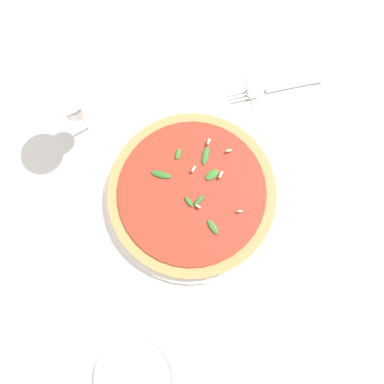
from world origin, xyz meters
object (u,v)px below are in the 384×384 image
object	(u,v)px
pizza_arugula_main	(192,193)
wine_glass	(71,103)
side_plate_white	(135,378)
fork	(278,88)

from	to	relation	value
pizza_arugula_main	wine_glass	xyz separation A→B (m)	(0.23, -0.14, 0.11)
wine_glass	side_plate_white	size ratio (longest dim) A/B	1.09
wine_glass	pizza_arugula_main	bearing A→B (deg)	148.28
fork	side_plate_white	distance (m)	0.66
pizza_arugula_main	side_plate_white	xyz separation A→B (m)	(0.09, 0.36, -0.01)
pizza_arugula_main	wine_glass	distance (m)	0.29
pizza_arugula_main	fork	distance (m)	0.31
side_plate_white	wine_glass	bearing A→B (deg)	-74.92
wine_glass	fork	distance (m)	0.44
fork	side_plate_white	size ratio (longest dim) A/B	1.34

